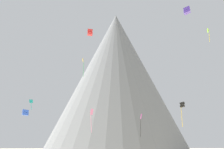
{
  "coord_description": "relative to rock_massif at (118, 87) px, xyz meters",
  "views": [
    {
      "loc": [
        -7.34,
        -29.52,
        4.36
      ],
      "look_at": [
        -2.45,
        48.79,
        21.84
      ],
      "focal_mm": 48.92,
      "sensor_mm": 36.0,
      "label": 1
    }
  ],
  "objects": [
    {
      "name": "rock_massif",
      "position": [
        0.0,
        0.0,
        0.0
      ],
      "size": [
        70.98,
        70.98,
        59.94
      ],
      "color": "slate",
      "rests_on": "ground_plane"
    },
    {
      "name": "kite_indigo_high",
      "position": [
        10.19,
        -64.25,
        6.01
      ],
      "size": [
        1.89,
        1.82,
        1.64
      ],
      "rotation": [
        0.0,
        0.0,
        4.33
      ],
      "color": "#5138B2"
    },
    {
      "name": "kite_magenta_low",
      "position": [
        0.67,
        -55.3,
        -18.04
      ],
      "size": [
        0.39,
        0.63,
        5.33
      ],
      "rotation": [
        0.0,
        0.0,
        0.78
      ],
      "color": "#D1339E"
    },
    {
      "name": "kite_black_low",
      "position": [
        5.05,
        -74.32,
        -16.57
      ],
      "size": [
        1.08,
        1.05,
        4.35
      ],
      "rotation": [
        0.0,
        0.0,
        1.17
      ],
      "color": "black"
    },
    {
      "name": "kite_red_high",
      "position": [
        -11.44,
        -64.4,
        0.26
      ],
      "size": [
        1.15,
        1.12,
        1.27
      ],
      "rotation": [
        0.0,
        0.0,
        1.62
      ],
      "color": "red"
    },
    {
      "name": "kite_lime_high",
      "position": [
        15.36,
        -62.93,
        1.85
      ],
      "size": [
        0.69,
        1.3,
        3.25
      ],
      "rotation": [
        0.0,
        0.0,
        1.37
      ],
      "color": "#8CD133"
    },
    {
      "name": "kite_pink_low",
      "position": [
        -10.82,
        -71.26,
        -18.32
      ],
      "size": [
        0.62,
        0.41,
        4.31
      ],
      "rotation": [
        0.0,
        0.0,
        1.81
      ],
      "color": "pink"
    },
    {
      "name": "kite_teal_low",
      "position": [
        -25.11,
        -54.48,
        -13.68
      ],
      "size": [
        0.75,
        0.89,
        2.41
      ],
      "rotation": [
        0.0,
        0.0,
        0.16
      ],
      "color": "teal"
    },
    {
      "name": "kite_blue_low",
      "position": [
        -23.73,
        -66.26,
        -17.26
      ],
      "size": [
        1.49,
        1.46,
        1.19
      ],
      "rotation": [
        0.0,
        0.0,
        5.03
      ],
      "color": "blue"
    },
    {
      "name": "kite_gold_mid",
      "position": [
        -13.31,
        -49.23,
        -2.9
      ],
      "size": [
        0.45,
        0.58,
        5.03
      ],
      "rotation": [
        0.0,
        0.0,
        1.02
      ],
      "color": "gold"
    }
  ]
}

